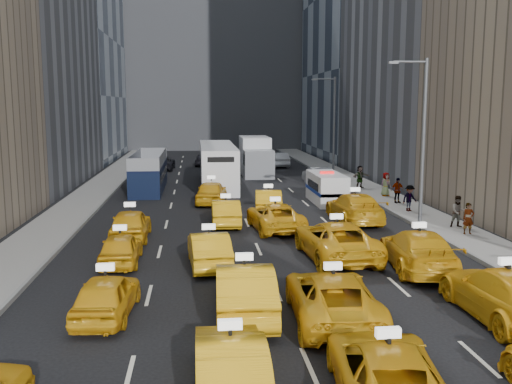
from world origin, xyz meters
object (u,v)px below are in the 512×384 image
(city_bus, at_px, (218,165))
(double_decker, at_px, (149,172))
(taxi_1, at_px, (230,365))
(taxi_2, at_px, (387,372))
(nypd_van, at_px, (327,189))
(pedestrian_0, at_px, (468,219))
(box_truck, at_px, (256,156))

(city_bus, bearing_deg, double_decker, -158.40)
(taxi_1, relative_size, taxi_2, 0.90)
(double_decker, bearing_deg, taxi_2, -71.58)
(taxi_2, distance_m, double_decker, 34.11)
(nypd_van, height_order, double_decker, double_decker)
(taxi_2, relative_size, pedestrian_0, 3.17)
(double_decker, distance_m, pedestrian_0, 24.90)
(box_truck, height_order, pedestrian_0, box_truck)
(pedestrian_0, bearing_deg, taxi_2, -119.64)
(taxi_2, bearing_deg, city_bus, -78.52)
(double_decker, bearing_deg, taxi_1, -77.19)
(taxi_1, xyz_separation_m, box_truck, (4.88, 41.52, 1.01))
(double_decker, height_order, box_truck, box_truck)
(nypd_van, distance_m, pedestrian_0, 11.74)
(city_bus, height_order, box_truck, box_truck)
(taxi_1, xyz_separation_m, taxi_2, (3.44, -0.61, -0.05))
(taxi_1, relative_size, double_decker, 0.45)
(taxi_2, relative_size, city_bus, 0.38)
(taxi_1, xyz_separation_m, nypd_van, (8.05, 25.32, 0.23))
(city_bus, distance_m, box_truck, 8.13)
(taxi_1, relative_size, pedestrian_0, 2.85)
(double_decker, xyz_separation_m, box_truck, (9.28, 8.94, 0.33))
(taxi_2, height_order, pedestrian_0, pedestrian_0)
(taxi_2, height_order, city_bus, city_bus)
(taxi_1, xyz_separation_m, double_decker, (-4.40, 32.58, 0.68))
(double_decker, relative_size, pedestrian_0, 6.37)
(taxi_1, distance_m, city_bus, 34.40)
(nypd_van, distance_m, double_decker, 14.41)
(taxi_2, xyz_separation_m, city_bus, (-2.44, 34.98, 0.97))
(double_decker, relative_size, box_truck, 1.27)
(nypd_van, xyz_separation_m, city_bus, (-7.04, 9.05, 0.70))
(pedestrian_0, bearing_deg, city_bus, 122.84)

